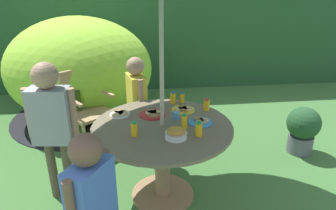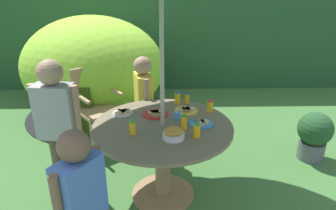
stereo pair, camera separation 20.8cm
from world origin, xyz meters
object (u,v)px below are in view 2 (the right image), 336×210
Objects in this scene: potted_plant at (314,134)px; juice_bottle_near_right at (210,106)px; snack_bowl at (174,134)px; plate_front_edge at (123,112)px; plate_mid_right at (201,123)px; juice_bottle_center_back at (187,98)px; garden_table at (163,145)px; child_in_yellow_shirt at (143,93)px; juice_bottle_far_right at (133,128)px; plate_back_edge at (186,110)px; juice_bottle_mid_left at (184,122)px; dome_tent at (94,67)px; child_in_grey_shirt at (56,112)px; plate_near_left at (155,113)px; cup_near at (177,116)px; juice_bottle_far_left at (178,98)px; juice_bottle_center_front at (197,130)px; wooden_chair at (95,102)px; child_in_blue_shirt at (80,191)px.

juice_bottle_near_right is at bearing -165.31° from potted_plant.
snack_bowl is 0.66m from plate_front_edge.
plate_mid_right is at bearing -19.20° from plate_front_edge.
plate_front_edge is 0.67m from juice_bottle_center_back.
juice_bottle_near_right reaches higher than garden_table.
child_in_yellow_shirt is 0.97m from juice_bottle_far_right.
plate_back_edge is (0.43, -0.52, 0.02)m from child_in_yellow_shirt.
juice_bottle_center_back is 0.88× the size of juice_bottle_mid_left.
garden_table is at bearing 34.11° from juice_bottle_far_right.
potted_plant is 4.90× the size of juice_bottle_near_right.
child_in_grey_shirt is at bearing -78.68° from dome_tent.
plate_mid_right is at bearing -0.17° from garden_table.
juice_bottle_far_right is (0.70, -0.28, -0.03)m from child_in_grey_shirt.
juice_bottle_mid_left reaches higher than potted_plant.
plate_near_left is at bearing 13.18° from child_in_grey_shirt.
garden_table is 2.14× the size of potted_plant.
cup_near is at bearing -107.13° from juice_bottle_center_back.
potted_plant is 2.15m from plate_front_edge.
child_in_grey_shirt is 5.81× the size of plate_back_edge.
plate_front_edge is 1.62× the size of juice_bottle_center_back.
child_in_grey_shirt is (-2.64, -0.49, 0.52)m from potted_plant.
plate_mid_right is (1.33, -1.96, 0.04)m from dome_tent.
juice_bottle_far_left is at bearing 58.10° from juice_bottle_far_right.
plate_back_edge is 0.51m from juice_bottle_center_front.
child_in_yellow_shirt reaches higher than potted_plant.
juice_bottle_far_left is (0.07, 0.71, 0.02)m from snack_bowl.
child_in_grey_shirt is (-0.13, -0.93, 0.29)m from wooden_chair.
plate_near_left is at bearing 152.45° from cup_near.
juice_bottle_far_left is 0.37m from cup_near.
wooden_chair is at bearing 152.00° from juice_bottle_center_back.
juice_bottle_far_left is 0.10m from juice_bottle_center_back.
wooden_chair is at bearing 40.15° from child_in_blue_shirt.
wooden_chair is 1.35m from cup_near.
garden_table is 6.53× the size of plate_front_edge.
juice_bottle_near_right is 0.82m from juice_bottle_far_right.
plate_back_edge is 1.74× the size of juice_bottle_far_left.
wooden_chair is 0.84× the size of child_in_blue_shirt.
juice_bottle_near_right is at bearing -39.71° from dome_tent.
plate_front_edge is at bearing -176.40° from plate_back_edge.
juice_bottle_mid_left reaches higher than plate_front_edge.
juice_bottle_center_back reaches higher than snack_bowl.
child_in_yellow_shirt is at bearing 73.82° from plate_front_edge.
plate_near_left is (0.87, 0.10, -0.07)m from child_in_grey_shirt.
cup_near is at bearing 38.00° from garden_table.
juice_bottle_mid_left reaches higher than snack_bowl.
juice_bottle_far_right is (-0.58, -0.16, 0.05)m from plate_mid_right.
plate_mid_right is 3.11× the size of cup_near.
cup_near is at bearing 6.47° from child_in_grey_shirt.
snack_bowl is 1.53× the size of juice_bottle_center_back.
snack_bowl is at bearing 1.29° from child_in_yellow_shirt.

